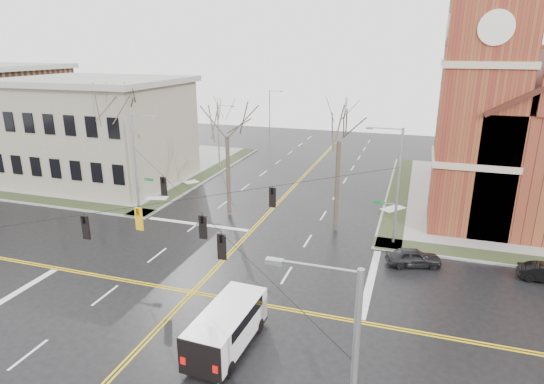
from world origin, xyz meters
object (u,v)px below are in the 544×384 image
(signal_pole_ne, at_px, (396,183))
(cargo_van, at_px, (229,323))
(streetlight_north_b, at_px, (270,113))
(tree_nw_far, at_px, (118,114))
(tree_ne, at_px, (339,135))
(signal_pole_nw, at_px, (136,161))
(tree_nw_near, at_px, (227,131))
(streetlight_north_a, at_px, (219,135))
(parked_car_a, at_px, (413,257))

(signal_pole_ne, height_order, cargo_van, signal_pole_ne)
(cargo_van, bearing_deg, signal_pole_ne, 68.54)
(streetlight_north_b, distance_m, tree_nw_far, 35.24)
(signal_pole_ne, bearing_deg, tree_ne, 162.48)
(signal_pole_nw, relative_size, tree_ne, 0.81)
(cargo_van, xyz_separation_m, tree_nw_far, (-18.38, 17.34, 7.53))
(tree_ne, bearing_deg, signal_pole_nw, -175.30)
(tree_nw_near, bearing_deg, cargo_van, -66.79)
(streetlight_north_a, distance_m, cargo_van, 35.60)
(signal_pole_nw, xyz_separation_m, tree_ne, (17.96, 1.48, 3.13))
(signal_pole_ne, distance_m, streetlight_north_a, 27.48)
(cargo_van, bearing_deg, tree_nw_near, 115.89)
(parked_car_a, height_order, tree_ne, tree_ne)
(cargo_van, bearing_deg, tree_ne, 84.94)
(signal_pole_ne, relative_size, tree_ne, 0.81)
(parked_car_a, relative_size, tree_nw_near, 0.35)
(tree_nw_near, bearing_deg, streetlight_north_a, 117.08)
(tree_nw_near, bearing_deg, parked_car_a, -18.54)
(streetlight_north_a, relative_size, parked_car_a, 2.12)
(signal_pole_ne, relative_size, tree_nw_far, 0.74)
(signal_pole_nw, height_order, tree_ne, tree_ne)
(signal_pole_nw, bearing_deg, streetlight_north_b, 88.95)
(parked_car_a, xyz_separation_m, tree_nw_near, (-16.39, 5.50, 7.08))
(parked_car_a, distance_m, tree_nw_near, 18.68)
(streetlight_north_a, xyz_separation_m, tree_ne, (17.29, -15.02, 3.62))
(signal_pole_ne, xyz_separation_m, tree_ne, (-4.68, 1.48, 3.13))
(parked_car_a, bearing_deg, signal_pole_nw, 65.24)
(cargo_van, relative_size, tree_nw_far, 0.48)
(signal_pole_ne, height_order, tree_nw_far, tree_nw_far)
(streetlight_north_a, bearing_deg, tree_nw_far, -102.97)
(cargo_van, distance_m, tree_nw_far, 26.36)
(cargo_van, relative_size, tree_ne, 0.52)
(tree_nw_far, xyz_separation_m, tree_nw_near, (10.75, 0.44, -1.09))
(cargo_van, xyz_separation_m, tree_nw_near, (-7.63, 17.78, 6.44))
(tree_ne, bearing_deg, signal_pole_ne, -17.52)
(signal_pole_nw, xyz_separation_m, tree_nw_near, (8.01, 2.14, 2.77))
(cargo_van, height_order, parked_car_a, cargo_van)
(signal_pole_ne, height_order, parked_car_a, signal_pole_ne)
(cargo_van, bearing_deg, tree_nw_far, 139.35)
(parked_car_a, distance_m, tree_ne, 10.96)
(tree_nw_near, bearing_deg, signal_pole_ne, -8.32)
(streetlight_north_a, height_order, tree_ne, tree_ne)
(signal_pole_nw, relative_size, streetlight_north_a, 1.12)
(signal_pole_ne, relative_size, cargo_van, 1.54)
(signal_pole_nw, relative_size, cargo_van, 1.54)
(parked_car_a, distance_m, tree_nw_far, 28.79)
(tree_nw_near, distance_m, tree_ne, 9.98)
(signal_pole_nw, height_order, streetlight_north_a, signal_pole_nw)
(streetlight_north_b, height_order, tree_nw_far, tree_nw_far)
(cargo_van, height_order, tree_nw_far, tree_nw_far)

